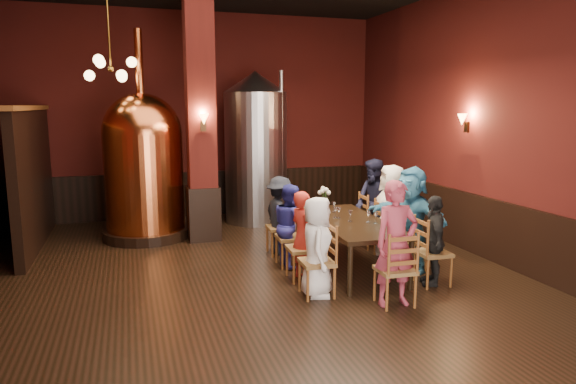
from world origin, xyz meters
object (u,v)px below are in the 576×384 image
object	(u,v)px
steel_vessel	(256,148)
rose_vase	(325,194)
person_2	(291,225)
person_0	(317,247)
copper_kettle	(144,164)
dining_table	(350,224)
person_1	(303,236)

from	to	relation	value
steel_vessel	rose_vase	world-z (taller)	steel_vessel
person_2	person_0	bearing A→B (deg)	174.63
copper_kettle	steel_vessel	world-z (taller)	copper_kettle
dining_table	person_1	world-z (taller)	person_1
dining_table	copper_kettle	size ratio (longest dim) A/B	0.64
person_2	steel_vessel	bearing A→B (deg)	-7.28
person_2	steel_vessel	xyz separation A→B (m)	(0.25, 3.22, 0.95)
dining_table	rose_vase	size ratio (longest dim) A/B	6.53
person_0	copper_kettle	distance (m)	4.37
rose_vase	person_0	bearing A→B (deg)	-114.05
rose_vase	copper_kettle	bearing A→B (deg)	147.61
steel_vessel	dining_table	bearing A→B (deg)	-80.75
rose_vase	person_2	bearing A→B (deg)	-142.18
person_0	person_2	xyz separation A→B (m)	(0.06, 1.33, -0.01)
steel_vessel	rose_vase	bearing A→B (deg)	-77.63
person_0	copper_kettle	size ratio (longest dim) A/B	0.34
copper_kettle	rose_vase	bearing A→B (deg)	-32.39
rose_vase	steel_vessel	bearing A→B (deg)	102.37
dining_table	person_1	xyz separation A→B (m)	(-0.86, -0.29, -0.04)
person_1	steel_vessel	world-z (taller)	steel_vessel
person_1	copper_kettle	size ratio (longest dim) A/B	0.34
person_0	steel_vessel	size ratio (longest dim) A/B	0.42
person_2	copper_kettle	bearing A→B (deg)	37.25
person_0	steel_vessel	world-z (taller)	steel_vessel
dining_table	steel_vessel	size ratio (longest dim) A/B	0.77
person_1	person_2	xyz separation A→B (m)	(0.03, 0.66, 0.00)
person_2	steel_vessel	size ratio (longest dim) A/B	0.41
copper_kettle	person_1	bearing A→B (deg)	-56.75
person_1	steel_vessel	size ratio (longest dim) A/B	0.41
dining_table	person_1	distance (m)	0.91
person_0	person_1	size ratio (longest dim) A/B	1.02
copper_kettle	steel_vessel	xyz separation A→B (m)	(2.33, 0.75, 0.19)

